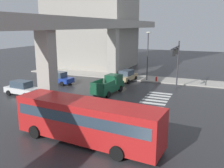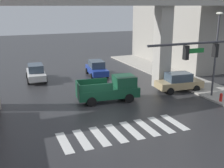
% 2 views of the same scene
% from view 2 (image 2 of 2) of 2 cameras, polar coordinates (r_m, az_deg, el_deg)
% --- Properties ---
extents(ground_plane, '(120.00, 120.00, 0.00)m').
position_cam_2_polar(ground_plane, '(21.92, -2.61, -4.98)').
color(ground_plane, '#2D2D30').
extents(crosswalk_stripes, '(8.25, 2.80, 0.01)m').
position_cam_2_polar(crosswalk_stripes, '(18.07, 2.44, -9.67)').
color(crosswalk_stripes, silver).
rests_on(crosswalk_stripes, ground).
extents(elevated_overpass, '(57.38, 2.24, 8.92)m').
position_cam_2_polar(elevated_overpass, '(23.69, -5.77, 15.48)').
color(elevated_overpass, '#ADA89E').
rests_on(elevated_overpass, ground).
extents(sidewalk_east, '(4.00, 36.00, 0.15)m').
position_cam_2_polar(sidewalk_east, '(29.07, 17.25, -0.29)').
color(sidewalk_east, '#ADA89E').
rests_on(sidewalk_east, ground).
extents(pickup_truck, '(5.28, 2.50, 2.08)m').
position_cam_2_polar(pickup_truck, '(23.36, -0.17, -1.09)').
color(pickup_truck, '#14472D').
rests_on(pickup_truck, ground).
extents(sedan_tan, '(4.46, 2.30, 1.72)m').
position_cam_2_polar(sedan_tan, '(26.85, 13.47, 0.42)').
color(sedan_tan, tan).
rests_on(sedan_tan, ground).
extents(sedan_white, '(2.18, 4.41, 1.72)m').
position_cam_2_polar(sedan_white, '(30.85, -15.25, 2.27)').
color(sedan_white, silver).
rests_on(sedan_white, ground).
extents(sedan_blue, '(2.32, 4.47, 1.72)m').
position_cam_2_polar(sedan_blue, '(31.84, -3.15, 3.22)').
color(sedan_blue, '#1E3899').
rests_on(sedan_blue, ground).
extents(traffic_signal_mast, '(6.49, 0.32, 6.20)m').
position_cam_2_polar(traffic_signal_mast, '(18.52, 19.87, 4.34)').
color(traffic_signal_mast, '#38383D').
rests_on(traffic_signal_mast, ground).
extents(street_lamp_near_corner, '(0.44, 0.70, 7.24)m').
position_cam_2_polar(street_lamp_near_corner, '(25.10, 20.53, 7.45)').
color(street_lamp_near_corner, '#38383D').
rests_on(street_lamp_near_corner, ground).
extents(fire_hydrant, '(0.24, 0.24, 0.85)m').
position_cam_2_polar(fire_hydrant, '(24.64, 21.32, -2.66)').
color(fire_hydrant, red).
rests_on(fire_hydrant, ground).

